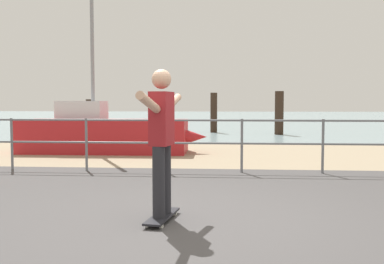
{
  "coord_description": "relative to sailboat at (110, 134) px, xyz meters",
  "views": [
    {
      "loc": [
        0.38,
        -4.98,
        1.37
      ],
      "look_at": [
        -0.18,
        2.0,
        0.9
      ],
      "focal_mm": 41.9,
      "sensor_mm": 36.0,
      "label": 1
    }
  ],
  "objects": [
    {
      "name": "skateboarder",
      "position": [
        2.4,
        -6.79,
        0.5
      ],
      "size": [
        0.31,
        1.44,
        1.65
      ],
      "color": "#26262B",
      "rests_on": "skateboard"
    },
    {
      "name": "skateboard",
      "position": [
        2.4,
        -6.79,
        -0.45
      ],
      "size": [
        0.32,
        0.82,
        0.08
      ],
      "color": "black",
      "rests_on": "ground"
    },
    {
      "name": "ground_plane",
      "position": [
        2.76,
        -7.78,
        -0.52
      ],
      "size": [
        24.0,
        10.0,
        0.04
      ],
      "primitive_type": "cube",
      "color": "#474444",
      "rests_on": "ground"
    },
    {
      "name": "sea_surface",
      "position": [
        2.76,
        28.22,
        -0.52
      ],
      "size": [
        72.0,
        50.0,
        0.04
      ],
      "primitive_type": "cube",
      "color": "#849EA3",
      "rests_on": "ground"
    },
    {
      "name": "sailboat",
      "position": [
        0.0,
        0.0,
        0.0
      ],
      "size": [
        4.97,
        1.47,
        5.13
      ],
      "color": "#B21E23",
      "rests_on": "ground"
    },
    {
      "name": "beach_strip",
      "position": [
        2.76,
        0.22,
        -0.52
      ],
      "size": [
        24.0,
        6.0,
        0.04
      ],
      "primitive_type": "cube",
      "color": "tan",
      "rests_on": "ground"
    },
    {
      "name": "railing_fence",
      "position": [
        1.13,
        -3.18,
        0.17
      ],
      "size": [
        13.76,
        0.05,
        1.05
      ],
      "color": "slate",
      "rests_on": "ground"
    },
    {
      "name": "groyne_post_3",
      "position": [
        5.28,
        7.15,
        0.39
      ],
      "size": [
        0.37,
        0.37,
        1.83
      ],
      "primitive_type": "cylinder",
      "color": "#332319",
      "rests_on": "ground"
    },
    {
      "name": "groyne_post_2",
      "position": [
        2.52,
        8.23,
        0.37
      ],
      "size": [
        0.3,
        0.3,
        1.79
      ],
      "primitive_type": "cylinder",
      "color": "#332319",
      "rests_on": "ground"
    },
    {
      "name": "groyne_post_0",
      "position": [
        -3.0,
        7.87,
        0.23
      ],
      "size": [
        0.38,
        0.38,
        1.5
      ],
      "primitive_type": "cylinder",
      "color": "#332319",
      "rests_on": "ground"
    },
    {
      "name": "groyne_post_1",
      "position": [
        -0.24,
        8.97,
        0.23
      ],
      "size": [
        0.35,
        0.35,
        1.51
      ],
      "primitive_type": "cylinder",
      "color": "#332319",
      "rests_on": "ground"
    }
  ]
}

